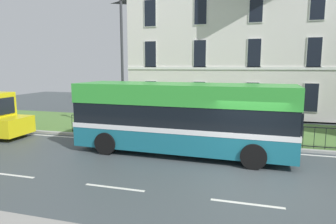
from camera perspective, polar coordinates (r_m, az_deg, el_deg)
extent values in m
cube|color=#3E4649|center=(10.52, 15.10, -12.62)|extent=(60.00, 56.00, 0.06)
cube|color=silver|center=(13.97, 15.39, -7.12)|extent=(54.00, 0.14, 0.01)
cube|color=silver|center=(11.95, -27.99, -10.56)|extent=(2.00, 0.12, 0.01)
cube|color=silver|center=(9.72, -10.19, -14.04)|extent=(2.00, 0.12, 0.01)
cube|color=silver|center=(8.84, 14.87, -16.59)|extent=(2.00, 0.12, 0.01)
cube|color=#9E9E99|center=(14.41, 15.42, -6.40)|extent=(57.00, 0.24, 0.12)
cube|color=#507838|center=(17.56, 15.57, -3.71)|extent=(57.00, 6.22, 0.12)
cube|color=silver|center=(26.71, 16.20, 10.79)|extent=(18.48, 10.86, 9.49)
cube|color=white|center=(21.22, 16.05, 8.07)|extent=(18.48, 0.06, 0.20)
cube|color=#2D333D|center=(21.36, 15.78, 1.61)|extent=(1.10, 0.06, 2.20)
cube|color=white|center=(22.57, -3.30, 3.58)|extent=(0.94, 0.04, 1.94)
cube|color=black|center=(22.55, -3.32, 3.57)|extent=(0.84, 0.03, 1.84)
cube|color=white|center=(21.63, 5.99, 3.32)|extent=(0.94, 0.04, 1.94)
cube|color=black|center=(21.62, 5.98, 3.32)|extent=(0.84, 0.03, 1.84)
cube|color=white|center=(21.31, 15.84, 2.96)|extent=(0.94, 0.04, 1.94)
cube|color=black|center=(21.29, 15.84, 2.95)|extent=(0.84, 0.03, 1.84)
cube|color=white|center=(21.62, 25.68, 2.50)|extent=(0.94, 0.04, 1.94)
cube|color=black|center=(21.60, 25.69, 2.50)|extent=(0.84, 0.03, 1.84)
cube|color=white|center=(22.50, -3.36, 11.00)|extent=(0.94, 0.04, 1.94)
cube|color=black|center=(22.48, -3.38, 11.01)|extent=(0.84, 0.03, 1.84)
cube|color=white|center=(21.56, 6.12, 11.07)|extent=(0.94, 0.04, 1.94)
cube|color=black|center=(21.54, 6.11, 11.07)|extent=(0.84, 0.03, 1.84)
cube|color=white|center=(21.23, 16.17, 10.82)|extent=(0.94, 0.04, 1.94)
cube|color=black|center=(21.21, 16.17, 10.82)|extent=(0.84, 0.03, 1.84)
cube|color=white|center=(21.54, 26.20, 10.24)|extent=(0.94, 0.04, 1.94)
cube|color=black|center=(21.52, 26.21, 10.24)|extent=(0.84, 0.03, 1.84)
cube|color=white|center=(22.80, -3.43, 18.35)|extent=(0.94, 0.04, 1.94)
cube|color=black|center=(22.78, -3.45, 18.36)|extent=(0.84, 0.03, 1.84)
cube|color=white|center=(21.88, 6.25, 18.73)|extent=(0.94, 0.04, 1.94)
cube|color=black|center=(21.86, 6.24, 18.74)|extent=(0.84, 0.03, 1.84)
cube|color=white|center=(21.55, 16.51, 18.59)|extent=(0.94, 0.04, 1.94)
cube|color=black|center=(21.53, 16.51, 18.60)|extent=(0.84, 0.03, 1.84)
cube|color=white|center=(21.86, 26.74, 17.89)|extent=(0.94, 0.04, 1.94)
cube|color=black|center=(21.84, 26.75, 17.90)|extent=(0.84, 0.03, 1.84)
cube|color=black|center=(14.46, 15.55, -2.25)|extent=(19.23, 0.04, 0.04)
cube|color=black|center=(14.65, 15.41, -5.59)|extent=(19.23, 0.04, 0.04)
cylinder|color=black|center=(17.47, -17.89, -2.08)|extent=(0.02, 0.02, 0.95)
cylinder|color=black|center=(17.23, -16.62, -2.18)|extent=(0.02, 0.02, 0.95)
cylinder|color=black|center=(16.99, -15.32, -2.27)|extent=(0.02, 0.02, 0.95)
cylinder|color=black|center=(16.75, -13.98, -2.37)|extent=(0.02, 0.02, 0.95)
cylinder|color=black|center=(16.53, -12.60, -2.47)|extent=(0.02, 0.02, 0.95)
cylinder|color=black|center=(16.32, -11.19, -2.57)|extent=(0.02, 0.02, 0.95)
cylinder|color=black|center=(16.12, -9.74, -2.67)|extent=(0.02, 0.02, 0.95)
cylinder|color=black|center=(15.93, -8.25, -2.77)|extent=(0.02, 0.02, 0.95)
cylinder|color=black|center=(15.75, -6.73, -2.87)|extent=(0.02, 0.02, 0.95)
cylinder|color=black|center=(15.58, -5.18, -2.97)|extent=(0.02, 0.02, 0.95)
cylinder|color=black|center=(15.42, -3.59, -3.07)|extent=(0.02, 0.02, 0.95)
cylinder|color=black|center=(15.28, -1.97, -3.17)|extent=(0.02, 0.02, 0.95)
cylinder|color=black|center=(15.15, -0.32, -3.28)|extent=(0.02, 0.02, 0.95)
cylinder|color=black|center=(15.03, 1.36, -3.37)|extent=(0.02, 0.02, 0.95)
cylinder|color=black|center=(14.92, 3.06, -3.47)|extent=(0.02, 0.02, 0.95)
cylinder|color=black|center=(14.83, 4.79, -3.57)|extent=(0.02, 0.02, 0.95)
cylinder|color=black|center=(14.75, 6.54, -3.66)|extent=(0.02, 0.02, 0.95)
cylinder|color=black|center=(14.68, 8.30, -3.75)|extent=(0.02, 0.02, 0.95)
cylinder|color=black|center=(14.63, 10.08, -3.84)|extent=(0.02, 0.02, 0.95)
cylinder|color=black|center=(14.59, 11.87, -3.93)|extent=(0.02, 0.02, 0.95)
cylinder|color=black|center=(14.57, 13.67, -4.01)|extent=(0.02, 0.02, 0.95)
cylinder|color=black|center=(14.56, 15.48, -4.09)|extent=(0.02, 0.02, 0.95)
cylinder|color=black|center=(14.57, 17.28, -4.16)|extent=(0.02, 0.02, 0.95)
cylinder|color=black|center=(14.59, 19.08, -4.23)|extent=(0.02, 0.02, 0.95)
cylinder|color=black|center=(14.62, 20.88, -4.30)|extent=(0.02, 0.02, 0.95)
cylinder|color=black|center=(14.67, 22.66, -4.36)|extent=(0.02, 0.02, 0.95)
cylinder|color=black|center=(14.73, 24.43, -4.41)|extent=(0.02, 0.02, 0.95)
cylinder|color=black|center=(14.81, 26.19, -4.46)|extent=(0.02, 0.02, 0.95)
cylinder|color=black|center=(14.90, 27.93, -4.51)|extent=(0.02, 0.02, 0.95)
cube|color=#1A697C|center=(13.00, 2.70, -4.57)|extent=(9.31, 2.83, 0.99)
cube|color=white|center=(12.91, 2.72, -2.60)|extent=(9.33, 2.85, 0.20)
cube|color=black|center=(12.82, 2.73, -0.37)|extent=(9.23, 2.79, 0.94)
cube|color=green|center=(12.71, 2.76, 3.56)|extent=(9.31, 2.83, 0.83)
cube|color=black|center=(12.47, 23.79, -1.58)|extent=(0.13, 2.13, 0.86)
cube|color=black|center=(12.35, 24.04, 2.47)|extent=(0.12, 1.83, 0.53)
cylinder|color=silver|center=(13.50, 23.14, -5.98)|extent=(0.05, 0.20, 0.20)
cylinder|color=silver|center=(11.94, 23.83, -7.90)|extent=(0.05, 0.20, 0.20)
cylinder|color=black|center=(13.83, 16.39, -5.28)|extent=(0.97, 0.33, 0.96)
cylinder|color=black|center=(11.48, 16.05, -8.15)|extent=(0.97, 0.33, 0.96)
cylinder|color=black|center=(15.21, -7.26, -3.74)|extent=(0.97, 0.33, 0.96)
cylinder|color=black|center=(13.11, -11.80, -5.88)|extent=(0.97, 0.33, 0.96)
cube|color=yellow|center=(17.49, -27.47, -2.39)|extent=(1.19, 1.95, 0.90)
cube|color=black|center=(17.72, -29.03, 0.94)|extent=(0.09, 1.54, 0.87)
cylinder|color=black|center=(18.53, -26.55, -2.79)|extent=(0.68, 0.23, 0.68)
cylinder|color=#333338|center=(16.36, -8.73, 8.35)|extent=(0.14, 0.14, 7.09)
cylinder|color=black|center=(15.50, 19.31, -3.57)|extent=(0.49, 0.49, 0.91)
ellipsoid|color=black|center=(15.39, 19.41, -1.60)|extent=(0.50, 0.50, 0.17)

